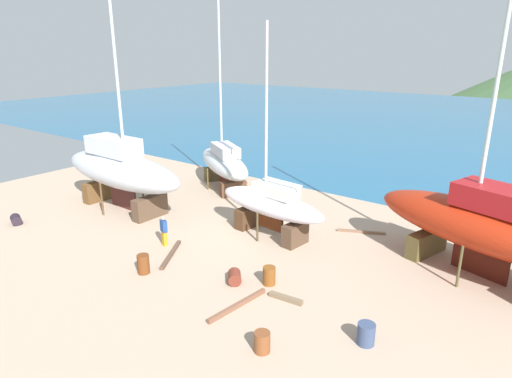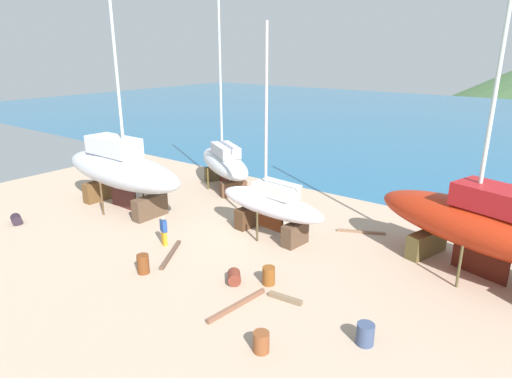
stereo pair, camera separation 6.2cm
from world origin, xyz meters
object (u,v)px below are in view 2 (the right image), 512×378
sailboat_far_slipway (271,204)px  barrel_by_slipway (143,264)px  barrel_tipped_right (266,202)px  barrel_blue_faded (261,342)px  barrel_ochre (365,334)px  sailboat_small_center (120,169)px  barrel_rust_near (269,276)px  barrel_rust_far (16,219)px  sailboat_large_starboard (224,163)px  worker (164,230)px  sailboat_mid_port (487,226)px  barrel_rust_mid (234,277)px

sailboat_far_slipway → barrel_by_slipway: bearing=78.9°
barrel_tipped_right → barrel_blue_faded: 14.60m
barrel_by_slipway → barrel_blue_faded: bearing=-8.5°
barrel_ochre → sailboat_small_center: bearing=169.3°
barrel_rust_near → barrel_rust_far: (-16.11, -3.40, -0.13)m
sailboat_large_starboard → worker: bearing=145.1°
sailboat_small_center → barrel_tipped_right: (7.24, 5.88, -2.36)m
sailboat_large_starboard → barrel_rust_far: 14.04m
sailboat_large_starboard → barrel_ochre: (16.03, -10.84, -1.54)m
worker → barrel_rust_near: worker is taller
sailboat_mid_port → barrel_ochre: 8.31m
sailboat_far_slipway → barrel_rust_far: size_ratio=13.86×
barrel_blue_faded → barrel_ochre: 3.70m
barrel_by_slipway → barrel_blue_faded: barrel_by_slipway is taller
barrel_ochre → sailboat_far_slipway: bearing=145.1°
sailboat_small_center → barrel_rust_far: bearing=-115.9°
sailboat_large_starboard → barrel_rust_mid: bearing=164.5°
sailboat_mid_port → barrel_rust_far: bearing=39.8°
sailboat_mid_port → barrel_by_slipway: size_ratio=19.14×
sailboat_small_center → barrel_by_slipway: 9.64m
barrel_rust_mid → barrel_blue_faded: bearing=-38.9°
barrel_blue_faded → sailboat_mid_port: bearing=64.8°
worker → sailboat_mid_port: bearing=134.2°
worker → barrel_blue_faded: bearing=86.9°
sailboat_far_slipway → sailboat_large_starboard: 9.43m
barrel_rust_mid → barrel_ochre: size_ratio=0.95×
barrel_tipped_right → barrel_blue_faded: (8.46, -11.90, 0.09)m
barrel_by_slipway → barrel_rust_far: bearing=-176.3°
barrel_by_slipway → sailboat_mid_port: bearing=36.1°
sailboat_large_starboard → sailboat_mid_port: bearing=-157.9°
barrel_ochre → barrel_rust_near: bearing=165.8°
sailboat_small_center → sailboat_large_starboard: size_ratio=1.25×
barrel_rust_far → barrel_blue_faded: 18.55m
barrel_tipped_right → barrel_by_slipway: size_ratio=0.92×
sailboat_large_starboard → barrel_tipped_right: size_ratio=16.46×
sailboat_large_starboard → barrel_rust_far: (-5.20, -12.94, -1.66)m
sailboat_mid_port → sailboat_far_slipway: size_ratio=1.55×
worker → barrel_by_slipway: (1.51, -2.63, -0.40)m
barrel_rust_far → barrel_ochre: size_ratio=1.02×
sailboat_far_slipway → barrel_rust_mid: bearing=114.7°
barrel_rust_near → barrel_rust_far: barrel_rust_near is taller
worker → barrel_rust_near: (6.76, 0.07, -0.44)m
sailboat_mid_port → barrel_blue_faded: sailboat_mid_port is taller
worker → barrel_by_slipway: bearing=49.2°
barrel_ochre → barrel_rust_far: bearing=-174.3°
sailboat_mid_port → barrel_rust_far: size_ratio=21.55×
barrel_tipped_right → barrel_ochre: 14.55m
barrel_by_slipway → barrel_tipped_right: bearing=94.1°
sailboat_mid_port → sailboat_far_slipway: sailboat_mid_port is taller
barrel_blue_faded → barrel_rust_mid: (-3.72, 3.00, -0.09)m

